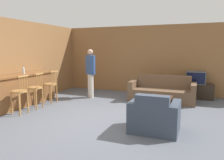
% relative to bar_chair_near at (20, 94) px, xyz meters
% --- Properties ---
extents(ground_plane, '(24.00, 24.00, 0.00)m').
position_rel_bar_chair_near_xyz_m(ground_plane, '(2.20, 0.45, -0.54)').
color(ground_plane, '#565B66').
extents(wall_back, '(9.40, 0.08, 2.60)m').
position_rel_bar_chair_near_xyz_m(wall_back, '(2.20, 4.05, 0.76)').
color(wall_back, olive).
rests_on(wall_back, ground_plane).
extents(wall_left, '(0.08, 8.60, 2.60)m').
position_rel_bar_chair_near_xyz_m(wall_left, '(-0.90, 1.75, 0.76)').
color(wall_left, olive).
rests_on(wall_left, ground_plane).
extents(bar_counter, '(0.55, 2.71, 0.97)m').
position_rel_bar_chair_near_xyz_m(bar_counter, '(-0.57, 0.64, -0.05)').
color(bar_counter, brown).
rests_on(bar_counter, ground_plane).
extents(bar_chair_near, '(0.42, 0.42, 1.03)m').
position_rel_bar_chair_near_xyz_m(bar_chair_near, '(0.00, 0.00, 0.00)').
color(bar_chair_near, '#B77F42').
rests_on(bar_chair_near, ground_plane).
extents(bar_chair_mid, '(0.43, 0.43, 1.03)m').
position_rel_bar_chair_near_xyz_m(bar_chair_mid, '(-0.00, 0.60, 0.00)').
color(bar_chair_mid, '#B77F42').
rests_on(bar_chair_mid, ground_plane).
extents(bar_chair_far, '(0.41, 0.41, 1.03)m').
position_rel_bar_chair_near_xyz_m(bar_chair_far, '(0.00, 1.29, 0.00)').
color(bar_chair_far, '#B77F42').
rests_on(bar_chair_far, ground_plane).
extents(couch_far, '(2.09, 0.87, 0.84)m').
position_rel_bar_chair_near_xyz_m(couch_far, '(3.27, 2.83, -0.24)').
color(couch_far, brown).
rests_on(couch_far, ground_plane).
extents(armchair_near, '(0.98, 0.83, 0.82)m').
position_rel_bar_chair_near_xyz_m(armchair_near, '(3.54, 0.06, -0.24)').
color(armchair_near, '#384251').
rests_on(armchair_near, ground_plane).
extents(coffee_table, '(0.59, 1.04, 0.39)m').
position_rel_bar_chair_near_xyz_m(coffee_table, '(3.41, 1.49, -0.20)').
color(coffee_table, '#472D1E').
rests_on(coffee_table, ground_plane).
extents(tv_unit, '(1.19, 0.48, 0.51)m').
position_rel_bar_chair_near_xyz_m(tv_unit, '(4.27, 3.68, -0.28)').
color(tv_unit, '#2D2319').
rests_on(tv_unit, ground_plane).
extents(tv, '(0.65, 0.46, 0.44)m').
position_rel_bar_chair_near_xyz_m(tv, '(4.27, 3.68, 0.19)').
color(tv, '#4C4C4C').
rests_on(tv, tv_unit).
extents(bottle, '(0.06, 0.06, 0.25)m').
position_rel_bar_chair_near_xyz_m(bottle, '(-0.49, 0.69, 0.54)').
color(bottle, silver).
rests_on(bottle, bar_counter).
extents(person_by_window, '(0.47, 0.40, 1.70)m').
position_rel_bar_chair_near_xyz_m(person_by_window, '(0.82, 2.47, 0.42)').
color(person_by_window, silver).
rests_on(person_by_window, ground_plane).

